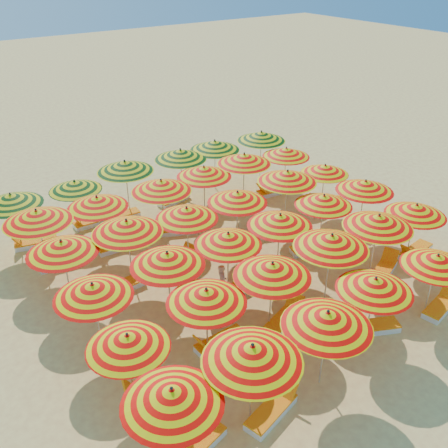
{
  "coord_description": "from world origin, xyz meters",
  "views": [
    {
      "loc": [
        -9.61,
        -13.24,
        11.01
      ],
      "look_at": [
        0.0,
        0.5,
        1.6
      ],
      "focal_mm": 40.0,
      "sensor_mm": 36.0,
      "label": 1
    }
  ],
  "objects_px": {
    "umbrella_35": "(261,136)",
    "lounger_6": "(285,318)",
    "umbrella_32": "(125,166)",
    "beachgoer_b": "(209,303)",
    "umbrella_8": "(272,270)",
    "lounger_22": "(35,242)",
    "umbrella_19": "(127,227)",
    "umbrella_23": "(325,169)",
    "lounger_21": "(272,191)",
    "umbrella_20": "(187,213)",
    "umbrella_26": "(161,186)",
    "umbrella_2": "(327,319)",
    "umbrella_3": "(375,285)",
    "lounger_4": "(154,391)",
    "lounger_10": "(312,248)",
    "lounger_25": "(175,199)",
    "umbrella_4": "(437,261)",
    "lounger_1": "(272,410)",
    "umbrella_0": "(172,397)",
    "lounger_0": "(195,447)",
    "umbrella_10": "(378,221)",
    "lounger_15": "(275,226)",
    "lounger_13": "(177,263)",
    "umbrella_34": "(215,145)",
    "beachgoer_a": "(222,282)",
    "umbrella_7": "(206,296)",
    "lounger_12": "(120,287)",
    "umbrella_29": "(286,152)",
    "umbrella_16": "(324,200)",
    "lounger_11": "(363,224)",
    "lounger_17": "(60,263)",
    "lounger_9": "(245,285)",
    "umbrella_1": "(252,353)",
    "lounger_7": "(384,270)",
    "lounger_16": "(326,202)",
    "umbrella_14": "(228,239)",
    "umbrella_24": "(37,216)",
    "lounger_14": "(247,239)",
    "umbrella_13": "(167,259)",
    "umbrella_18": "(62,247)",
    "umbrella_33": "(180,154)",
    "lounger_19": "(176,230)",
    "umbrella_9": "(331,241)",
    "umbrella_27": "(204,172)",
    "umbrella_15": "(280,220)",
    "lounger_3": "(441,306)",
    "lounger_23": "(92,222)",
    "umbrella_12": "(93,290)",
    "lounger_8": "(415,251)",
    "umbrella_25": "(97,202)",
    "umbrella_30": "(11,199)"
  },
  "relations": [
    {
      "from": "umbrella_26",
      "to": "umbrella_19",
      "type": "bearing_deg",
      "value": -138.48
    },
    {
      "from": "lounger_19",
      "to": "umbrella_9",
      "type": "bearing_deg",
      "value": 129.05
    },
    {
      "from": "umbrella_10",
      "to": "lounger_15",
      "type": "relative_size",
      "value": 1.8
    },
    {
      "from": "umbrella_27",
      "to": "lounger_8",
      "type": "xyz_separation_m",
      "value": [
        5.28,
        -7.55,
        -2.13
      ]
    },
    {
      "from": "umbrella_10",
      "to": "umbrella_32",
      "type": "distance_m",
      "value": 11.17
    },
    {
      "from": "umbrella_27",
      "to": "lounger_3",
      "type": "distance_m",
      "value": 10.91
    },
    {
      "from": "umbrella_35",
      "to": "lounger_6",
      "type": "height_order",
      "value": "umbrella_35"
    },
    {
      "from": "umbrella_20",
      "to": "lounger_0",
      "type": "relative_size",
      "value": 1.63
    },
    {
      "from": "umbrella_16",
      "to": "lounger_15",
      "type": "relative_size",
      "value": 1.42
    },
    {
      "from": "umbrella_14",
      "to": "lounger_4",
      "type": "relative_size",
      "value": 1.54
    },
    {
      "from": "lounger_11",
      "to": "lounger_17",
      "type": "height_order",
      "value": "same"
    },
    {
      "from": "umbrella_3",
      "to": "umbrella_29",
      "type": "distance_m",
      "value": 10.95
    },
    {
      "from": "umbrella_29",
      "to": "lounger_23",
      "type": "distance_m",
      "value": 9.8
    },
    {
      "from": "umbrella_1",
      "to": "lounger_7",
      "type": "height_order",
      "value": "umbrella_1"
    },
    {
      "from": "umbrella_24",
      "to": "lounger_13",
      "type": "bearing_deg",
      "value": -32.07
    },
    {
      "from": "umbrella_3",
      "to": "lounger_4",
      "type": "relative_size",
      "value": 1.57
    },
    {
      "from": "lounger_19",
      "to": "umbrella_29",
      "type": "bearing_deg",
      "value": -153.07
    },
    {
      "from": "lounger_12",
      "to": "umbrella_13",
      "type": "bearing_deg",
      "value": 107.02
    },
    {
      "from": "lounger_10",
      "to": "lounger_25",
      "type": "xyz_separation_m",
      "value": [
        -2.33,
        7.19,
        0.0
      ]
    },
    {
      "from": "beachgoer_a",
      "to": "lounger_0",
      "type": "bearing_deg",
      "value": 150.52
    },
    {
      "from": "umbrella_32",
      "to": "beachgoer_b",
      "type": "relative_size",
      "value": 2.35
    },
    {
      "from": "umbrella_7",
      "to": "lounger_12",
      "type": "bearing_deg",
      "value": 100.32
    },
    {
      "from": "lounger_0",
      "to": "umbrella_2",
      "type": "bearing_deg",
      "value": 163.5
    },
    {
      "from": "umbrella_12",
      "to": "umbrella_20",
      "type": "bearing_deg",
      "value": 27.92
    },
    {
      "from": "umbrella_1",
      "to": "umbrella_30",
      "type": "bearing_deg",
      "value": 101.55
    },
    {
      "from": "lounger_12",
      "to": "lounger_10",
      "type": "bearing_deg",
      "value": 161.96
    },
    {
      "from": "umbrella_2",
      "to": "beachgoer_b",
      "type": "relative_size",
      "value": 2.29
    },
    {
      "from": "umbrella_34",
      "to": "lounger_16",
      "type": "height_order",
      "value": "umbrella_34"
    },
    {
      "from": "lounger_15",
      "to": "umbrella_27",
      "type": "bearing_deg",
      "value": -33.1
    },
    {
      "from": "umbrella_7",
      "to": "umbrella_26",
      "type": "bearing_deg",
      "value": 71.09
    },
    {
      "from": "umbrella_15",
      "to": "lounger_19",
      "type": "distance_m",
      "value": 5.49
    },
    {
      "from": "lounger_7",
      "to": "beachgoer_b",
      "type": "bearing_deg",
      "value": 144.91
    },
    {
      "from": "umbrella_18",
      "to": "umbrella_33",
      "type": "height_order",
      "value": "umbrella_33"
    },
    {
      "from": "umbrella_4",
      "to": "lounger_1",
      "type": "bearing_deg",
      "value": -177.77
    },
    {
      "from": "lounger_12",
      "to": "lounger_14",
      "type": "bearing_deg",
      "value": 177.53
    },
    {
      "from": "lounger_22",
      "to": "umbrella_19",
      "type": "bearing_deg",
      "value": 129.0
    },
    {
      "from": "umbrella_24",
      "to": "lounger_21",
      "type": "distance_m",
      "value": 11.68
    },
    {
      "from": "umbrella_8",
      "to": "umbrella_25",
      "type": "height_order",
      "value": "umbrella_8"
    },
    {
      "from": "umbrella_20",
      "to": "umbrella_26",
      "type": "height_order",
      "value": "umbrella_26"
    },
    {
      "from": "lounger_14",
      "to": "umbrella_34",
      "type": "bearing_deg",
      "value": -117.08
    },
    {
      "from": "umbrella_23",
      "to": "lounger_21",
      "type": "relative_size",
      "value": 1.5
    },
    {
      "from": "umbrella_8",
      "to": "lounger_0",
      "type": "distance_m",
      "value": 5.54
    },
    {
      "from": "umbrella_3",
      "to": "lounger_4",
      "type": "height_order",
      "value": "umbrella_3"
    },
    {
      "from": "lounger_15",
      "to": "umbrella_9",
      "type": "bearing_deg",
      "value": 91.94
    },
    {
      "from": "umbrella_20",
      "to": "lounger_13",
      "type": "bearing_deg",
      "value": 174.85
    },
    {
      "from": "lounger_13",
      "to": "umbrella_34",
      "type": "bearing_deg",
      "value": 30.29
    },
    {
      "from": "umbrella_8",
      "to": "lounger_6",
      "type": "height_order",
      "value": "umbrella_8"
    },
    {
      "from": "umbrella_0",
      "to": "beachgoer_b",
      "type": "bearing_deg",
      "value": 47.86
    },
    {
      "from": "lounger_9",
      "to": "lounger_11",
      "type": "xyz_separation_m",
      "value": [
        7.01,
        0.6,
        0.0
      ]
    },
    {
      "from": "umbrella_24",
      "to": "umbrella_34",
      "type": "height_order",
      "value": "umbrella_24"
    }
  ]
}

